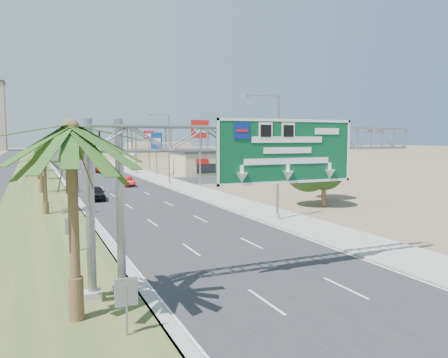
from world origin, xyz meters
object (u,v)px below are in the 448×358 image
sign_gantry (254,150)px  car_far (70,165)px  store_building (223,163)px  signal_mast (125,148)px  car_right_lane (105,169)px  pole_sign_blue (157,143)px  palm_near (71,129)px  pole_sign_red_near (200,133)px  car_mid_lane (127,182)px  pole_sign_red_far (149,138)px  car_left_lane (96,193)px

sign_gantry → car_far: 83.52m
store_building → signal_mast: bearing=160.5°
car_right_lane → pole_sign_blue: (7.60, -8.43, 4.96)m
car_right_lane → car_far: 18.99m
store_building → palm_near: bearing=-118.3°
pole_sign_red_near → pole_sign_blue: size_ratio=1.19×
sign_gantry → car_mid_lane: sign_gantry is taller
sign_gantry → pole_sign_blue: (10.66, 56.51, -0.35)m
sign_gantry → car_right_lane: bearing=87.3°
sign_gantry → palm_near: 8.41m
sign_gantry → car_mid_lane: (2.45, 41.74, -5.42)m
store_building → pole_sign_red_near: pole_sign_red_near is taller
car_mid_lane → car_far: car_far is taller
palm_near → car_far: 85.74m
palm_near → signal_mast: bearing=77.3°
sign_gantry → pole_sign_blue: pole_sign_blue is taller
sign_gantry → pole_sign_blue: size_ratio=2.17×
car_mid_lane → pole_sign_red_far: bearing=66.8°
signal_mast → pole_sign_blue: signal_mast is taller
pole_sign_blue → palm_near: bearing=-107.8°
palm_near → store_building: (31.20, 58.00, -4.93)m
car_left_lane → car_right_lane: bearing=84.1°
signal_mast → car_left_lane: (-9.48, -32.31, -4.10)m
sign_gantry → pole_sign_red_near: bearing=72.9°
car_mid_lane → car_far: (-4.10, 41.60, 0.08)m
palm_near → sign_gantry: bearing=13.3°
signal_mast → store_building: 18.08m
pole_sign_red_far → pole_sign_blue: bearing=-99.2°
car_right_lane → car_far: car_right_lane is taller
car_far → pole_sign_blue: bearing=-61.5°
signal_mast → car_left_lane: bearing=-106.3°
car_left_lane → car_right_lane: 35.76m
sign_gantry → car_right_lane: (3.06, 64.94, -5.31)m
car_right_lane → pole_sign_red_near: size_ratio=0.59×
car_right_lane → pole_sign_red_far: size_ratio=0.66×
car_right_lane → pole_sign_blue: 12.39m
car_right_lane → signal_mast: bearing=-50.0°
store_building → pole_sign_red_far: pole_sign_red_far is taller
pole_sign_blue → car_left_lane: bearing=-117.4°
palm_near → car_right_lane: bearing=80.5°
pole_sign_red_near → signal_mast: bearing=101.5°
sign_gantry → car_right_lane: 65.23m
signal_mast → car_far: (-7.89, 21.29, -4.13)m
pole_sign_red_near → pole_sign_red_far: 34.42m
car_far → pole_sign_red_far: (14.71, -11.99, 5.79)m
palm_near → pole_sign_blue: 61.40m
car_far → pole_sign_red_far: 19.84m
car_far → pole_sign_blue: pole_sign_blue is taller
car_far → sign_gantry: bearing=-85.0°
car_mid_lane → pole_sign_red_near: 12.06m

